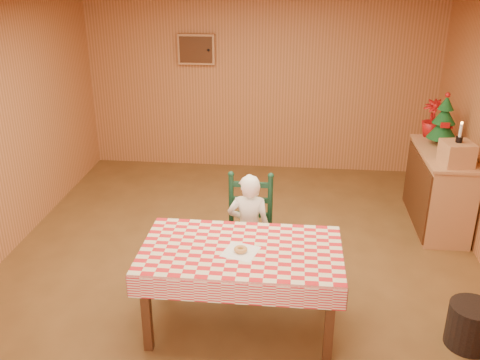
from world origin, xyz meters
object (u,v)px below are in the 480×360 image
(dining_table, at_px, (241,257))
(crate, at_px, (457,154))
(seated_child, at_px, (249,229))
(ladder_chair, at_px, (249,231))
(storage_bin, at_px, (470,325))
(christmas_tree, at_px, (444,121))
(shelf_unit, at_px, (439,189))

(dining_table, distance_m, crate, 2.73)
(dining_table, relative_size, seated_child, 1.47)
(ladder_chair, bearing_deg, storage_bin, -23.77)
(dining_table, bearing_deg, seated_child, 90.00)
(crate, distance_m, christmas_tree, 0.67)
(ladder_chair, relative_size, christmas_tree, 1.74)
(crate, bearing_deg, shelf_unit, 91.23)
(ladder_chair, height_order, christmas_tree, christmas_tree)
(crate, bearing_deg, storage_bin, -96.98)
(crate, bearing_deg, christmas_tree, 90.00)
(seated_child, height_order, storage_bin, seated_child)
(ladder_chair, distance_m, shelf_unit, 2.47)
(dining_table, relative_size, christmas_tree, 2.67)
(dining_table, xyz_separation_m, christmas_tree, (2.10, 2.35, 0.52))
(seated_child, bearing_deg, ladder_chair, -90.00)
(ladder_chair, height_order, storage_bin, ladder_chair)
(seated_child, bearing_deg, dining_table, 90.00)
(storage_bin, bearing_deg, dining_table, 178.63)
(ladder_chair, bearing_deg, dining_table, -90.00)
(dining_table, bearing_deg, christmas_tree, 48.18)
(ladder_chair, height_order, crate, crate)
(shelf_unit, height_order, crate, crate)
(dining_table, height_order, ladder_chair, ladder_chair)
(crate, relative_size, storage_bin, 0.79)
(dining_table, distance_m, christmas_tree, 3.20)
(shelf_unit, relative_size, storage_bin, 3.29)
(storage_bin, bearing_deg, seated_child, 157.69)
(shelf_unit, distance_m, crate, 0.71)
(christmas_tree, bearing_deg, ladder_chair, -143.38)
(ladder_chair, bearing_deg, seated_child, -90.00)
(dining_table, xyz_separation_m, seated_child, (-0.00, 0.73, -0.13))
(shelf_unit, bearing_deg, dining_table, -134.92)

